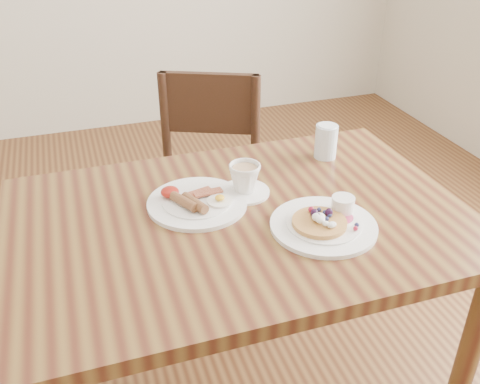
{
  "coord_description": "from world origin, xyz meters",
  "views": [
    {
      "loc": [
        -0.37,
        -1.12,
        1.51
      ],
      "look_at": [
        0.0,
        0.0,
        0.82
      ],
      "focal_mm": 40.0,
      "sensor_mm": 36.0,
      "label": 1
    }
  ],
  "objects_px": {
    "chair_far": "(207,180)",
    "water_glass": "(326,142)",
    "teacup_saucer": "(245,180)",
    "breakfast_plate": "(196,202)",
    "pancake_plate": "(325,222)",
    "dining_table": "(240,246)"
  },
  "relations": [
    {
      "from": "chair_far",
      "to": "water_glass",
      "type": "height_order",
      "value": "chair_far"
    },
    {
      "from": "chair_far",
      "to": "teacup_saucer",
      "type": "bearing_deg",
      "value": 110.72
    },
    {
      "from": "breakfast_plate",
      "to": "water_glass",
      "type": "height_order",
      "value": "water_glass"
    },
    {
      "from": "pancake_plate",
      "to": "breakfast_plate",
      "type": "distance_m",
      "value": 0.35
    },
    {
      "from": "water_glass",
      "to": "pancake_plate",
      "type": "bearing_deg",
      "value": -116.32
    },
    {
      "from": "chair_far",
      "to": "teacup_saucer",
      "type": "height_order",
      "value": "chair_far"
    },
    {
      "from": "chair_far",
      "to": "pancake_plate",
      "type": "distance_m",
      "value": 0.83
    },
    {
      "from": "teacup_saucer",
      "to": "chair_far",
      "type": "bearing_deg",
      "value": 86.54
    },
    {
      "from": "pancake_plate",
      "to": "teacup_saucer",
      "type": "height_order",
      "value": "teacup_saucer"
    },
    {
      "from": "dining_table",
      "to": "chair_far",
      "type": "relative_size",
      "value": 1.36
    },
    {
      "from": "pancake_plate",
      "to": "teacup_saucer",
      "type": "bearing_deg",
      "value": 121.51
    },
    {
      "from": "breakfast_plate",
      "to": "teacup_saucer",
      "type": "distance_m",
      "value": 0.15
    },
    {
      "from": "chair_far",
      "to": "water_glass",
      "type": "relative_size",
      "value": 8.3
    },
    {
      "from": "breakfast_plate",
      "to": "water_glass",
      "type": "bearing_deg",
      "value": 18.56
    },
    {
      "from": "breakfast_plate",
      "to": "water_glass",
      "type": "distance_m",
      "value": 0.49
    },
    {
      "from": "chair_far",
      "to": "pancake_plate",
      "type": "relative_size",
      "value": 3.26
    },
    {
      "from": "teacup_saucer",
      "to": "water_glass",
      "type": "bearing_deg",
      "value": 23.23
    },
    {
      "from": "chair_far",
      "to": "water_glass",
      "type": "xyz_separation_m",
      "value": [
        0.28,
        -0.42,
        0.31
      ]
    },
    {
      "from": "pancake_plate",
      "to": "dining_table",
      "type": "bearing_deg",
      "value": 147.13
    },
    {
      "from": "chair_far",
      "to": "breakfast_plate",
      "type": "bearing_deg",
      "value": 96.84
    },
    {
      "from": "teacup_saucer",
      "to": "water_glass",
      "type": "xyz_separation_m",
      "value": [
        0.31,
        0.14,
        0.01
      ]
    },
    {
      "from": "chair_far",
      "to": "breakfast_plate",
      "type": "height_order",
      "value": "chair_far"
    }
  ]
}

